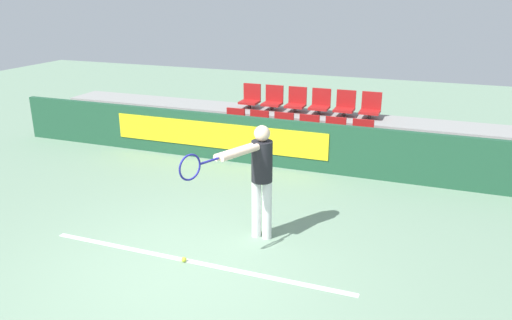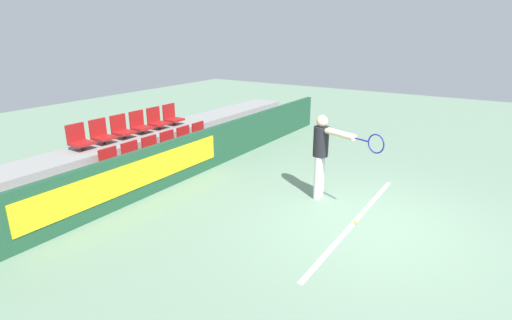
{
  "view_description": "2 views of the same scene",
  "coord_description": "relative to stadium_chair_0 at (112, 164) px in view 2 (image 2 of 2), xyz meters",
  "views": [
    {
      "loc": [
        2.73,
        -4.77,
        3.31
      ],
      "look_at": [
        0.11,
        2.17,
        0.76
      ],
      "focal_mm": 35.0,
      "sensor_mm": 36.0,
      "label": 1
    },
    {
      "loc": [
        -6.09,
        -1.68,
        3.1
      ],
      "look_at": [
        0.19,
        2.34,
        0.66
      ],
      "focal_mm": 28.0,
      "sensor_mm": 36.0,
      "label": 2
    }
  ],
  "objects": [
    {
      "name": "stadium_chair_6",
      "position": [
        0.0,
        0.97,
        0.36
      ],
      "size": [
        0.41,
        0.39,
        0.53
      ],
      "color": "#333333",
      "rests_on": "bleacher_tier_middle"
    },
    {
      "name": "stadium_chair_3",
      "position": [
        1.62,
        0.0,
        0.0
      ],
      "size": [
        0.41,
        0.39,
        0.53
      ],
      "color": "#333333",
      "rests_on": "bleacher_tier_front"
    },
    {
      "name": "stadium_chair_1",
      "position": [
        0.54,
        0.0,
        0.0
      ],
      "size": [
        0.41,
        0.39,
        0.53
      ],
      "color": "#333333",
      "rests_on": "bleacher_tier_front"
    },
    {
      "name": "stadium_chair_9",
      "position": [
        1.62,
        0.97,
        0.36
      ],
      "size": [
        0.41,
        0.39,
        0.53
      ],
      "color": "#333333",
      "rests_on": "bleacher_tier_middle"
    },
    {
      "name": "tennis_player",
      "position": [
        1.9,
        -3.64,
        0.41
      ],
      "size": [
        0.68,
        1.44,
        1.62
      ],
      "rotation": [
        0.0,
        0.0,
        -0.39
      ],
      "color": "silver",
      "rests_on": "ground"
    },
    {
      "name": "stadium_chair_7",
      "position": [
        0.54,
        0.97,
        0.36
      ],
      "size": [
        0.41,
        0.39,
        0.53
      ],
      "color": "#333333",
      "rests_on": "bleacher_tier_middle"
    },
    {
      "name": "stadium_chair_4",
      "position": [
        2.17,
        0.0,
        0.0
      ],
      "size": [
        0.41,
        0.39,
        0.53
      ],
      "color": "#333333",
      "rests_on": "bleacher_tier_front"
    },
    {
      "name": "bleacher_tier_front",
      "position": [
        1.35,
        -0.12,
        -0.4
      ],
      "size": [
        11.93,
        0.97,
        0.36
      ],
      "color": "gray",
      "rests_on": "ground"
    },
    {
      "name": "bleacher_tier_middle",
      "position": [
        1.35,
        0.85,
        -0.22
      ],
      "size": [
        11.93,
        0.97,
        0.73
      ],
      "color": "gray",
      "rests_on": "ground"
    },
    {
      "name": "stadium_chair_10",
      "position": [
        2.17,
        0.97,
        0.36
      ],
      "size": [
        0.41,
        0.39,
        0.53
      ],
      "color": "#333333",
      "rests_on": "bleacher_tier_middle"
    },
    {
      "name": "stadium_chair_8",
      "position": [
        1.08,
        0.97,
        0.36
      ],
      "size": [
        0.41,
        0.39,
        0.53
      ],
      "color": "#333333",
      "rests_on": "bleacher_tier_middle"
    },
    {
      "name": "stadium_chair_5",
      "position": [
        2.71,
        0.0,
        0.0
      ],
      "size": [
        0.41,
        0.39,
        0.53
      ],
      "color": "#333333",
      "rests_on": "bleacher_tier_front"
    },
    {
      "name": "court_baseline",
      "position": [
        1.35,
        -4.52,
        -0.58
      ],
      "size": [
        4.22,
        0.08,
        0.01
      ],
      "color": "white",
      "rests_on": "ground"
    },
    {
      "name": "tennis_ball",
      "position": [
        1.24,
        -4.56,
        -0.55
      ],
      "size": [
        0.07,
        0.07,
        0.07
      ],
      "color": "#CCDB33",
      "rests_on": "ground"
    },
    {
      "name": "ground_plane",
      "position": [
        1.35,
        -4.71,
        -0.59
      ],
      "size": [
        30.0,
        30.0,
        0.0
      ],
      "primitive_type": "plane",
      "color": "gray"
    },
    {
      "name": "barrier_wall",
      "position": [
        1.32,
        -0.69,
        -0.11
      ],
      "size": [
        12.33,
        0.14,
        0.95
      ],
      "color": "#1E4C33",
      "rests_on": "ground"
    },
    {
      "name": "stadium_chair_11",
      "position": [
        2.71,
        0.97,
        0.36
      ],
      "size": [
        0.41,
        0.39,
        0.53
      ],
      "color": "#333333",
      "rests_on": "bleacher_tier_middle"
    },
    {
      "name": "stadium_chair_2",
      "position": [
        1.08,
        0.0,
        0.0
      ],
      "size": [
        0.41,
        0.39,
        0.53
      ],
      "color": "#333333",
      "rests_on": "bleacher_tier_front"
    },
    {
      "name": "stadium_chair_0",
      "position": [
        0.0,
        0.0,
        0.0
      ],
      "size": [
        0.41,
        0.39,
        0.53
      ],
      "color": "#333333",
      "rests_on": "bleacher_tier_front"
    }
  ]
}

